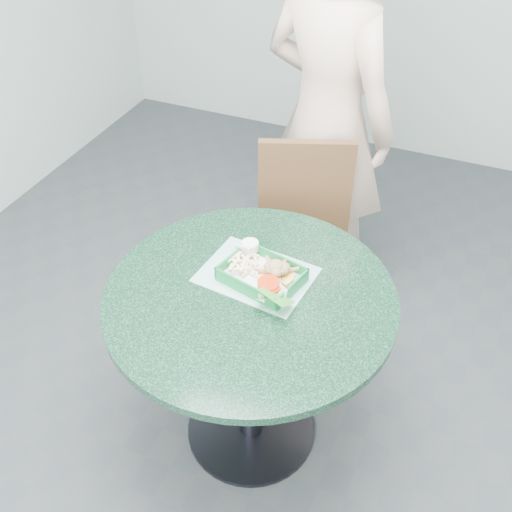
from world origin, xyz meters
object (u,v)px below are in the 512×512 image
at_px(cafe_table, 250,333).
at_px(diner_person, 330,81).
at_px(food_basket, 262,281).
at_px(crab_sandwich, 276,273).
at_px(sauce_ramekin, 242,253).
at_px(dining_chair, 295,233).

relative_size(cafe_table, diner_person, 0.45).
distance_m(diner_person, food_basket, 0.98).
xyz_separation_m(food_basket, crab_sandwich, (0.04, 0.02, 0.03)).
height_order(food_basket, crab_sandwich, crab_sandwich).
relative_size(diner_person, sauce_ramekin, 35.61).
bearing_deg(crab_sandwich, cafe_table, -118.42).
bearing_deg(sauce_ramekin, dining_chair, 86.79).
relative_size(food_basket, crab_sandwich, 2.07).
height_order(dining_chair, food_basket, dining_chair).
height_order(dining_chair, crab_sandwich, dining_chair).
bearing_deg(dining_chair, food_basket, -103.06).
distance_m(dining_chair, food_basket, 0.63).
bearing_deg(dining_chair, sauce_ramekin, -113.91).
height_order(diner_person, sauce_ramekin, diner_person).
bearing_deg(crab_sandwich, dining_chair, 102.07).
relative_size(cafe_table, crab_sandwich, 7.89).
distance_m(food_basket, crab_sandwich, 0.06).
bearing_deg(food_basket, cafe_table, -98.52).
distance_m(diner_person, crab_sandwich, 0.95).
bearing_deg(diner_person, cafe_table, 113.11).
bearing_deg(food_basket, diner_person, 94.55).
height_order(diner_person, food_basket, diner_person).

